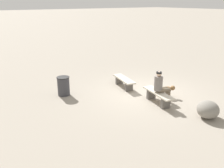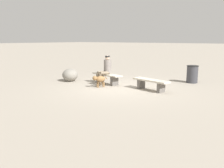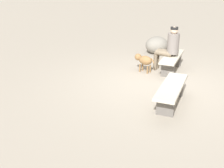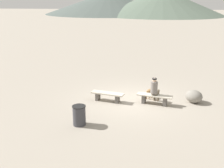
{
  "view_description": "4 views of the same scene",
  "coord_description": "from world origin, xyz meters",
  "px_view_note": "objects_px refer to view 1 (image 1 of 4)",
  "views": [
    {
      "loc": [
        7.27,
        -6.94,
        3.83
      ],
      "look_at": [
        -0.88,
        -1.19,
        0.42
      ],
      "focal_mm": 39.24,
      "sensor_mm": 36.0,
      "label": 1
    },
    {
      "loc": [
        -5.68,
        8.1,
        2.01
      ],
      "look_at": [
        -0.4,
        1.19,
        0.39
      ],
      "focal_mm": 39.03,
      "sensor_mm": 36.0,
      "label": 2
    },
    {
      "loc": [
        -6.5,
        -0.04,
        2.53
      ],
      "look_at": [
        -1.47,
        0.91,
        0.49
      ],
      "focal_mm": 42.96,
      "sensor_mm": 36.0,
      "label": 3
    },
    {
      "loc": [
        0.78,
        -12.49,
        4.82
      ],
      "look_at": [
        -1.07,
        0.46,
        0.64
      ],
      "focal_mm": 43.64,
      "sensor_mm": 36.0,
      "label": 4
    }
  ],
  "objects_px": {
    "dog": "(168,89)",
    "seated_person": "(161,85)",
    "bench_right": "(158,96)",
    "boulder": "(208,110)",
    "bench_left": "(124,81)",
    "trash_bin": "(64,86)"
  },
  "relations": [
    {
      "from": "boulder",
      "to": "bench_right",
      "type": "bearing_deg",
      "value": -165.33
    },
    {
      "from": "trash_bin",
      "to": "boulder",
      "type": "bearing_deg",
      "value": 33.04
    },
    {
      "from": "seated_person",
      "to": "boulder",
      "type": "height_order",
      "value": "seated_person"
    },
    {
      "from": "bench_left",
      "to": "boulder",
      "type": "xyz_separation_m",
      "value": [
        4.12,
        0.44,
        -0.01
      ]
    },
    {
      "from": "trash_bin",
      "to": "seated_person",
      "type": "bearing_deg",
      "value": 43.14
    },
    {
      "from": "bench_left",
      "to": "dog",
      "type": "bearing_deg",
      "value": 32.13
    },
    {
      "from": "bench_left",
      "to": "seated_person",
      "type": "relative_size",
      "value": 1.29
    },
    {
      "from": "bench_right",
      "to": "boulder",
      "type": "xyz_separation_m",
      "value": [
        1.87,
        0.49,
        -0.0
      ]
    },
    {
      "from": "dog",
      "to": "seated_person",
      "type": "bearing_deg",
      "value": -132.98
    },
    {
      "from": "bench_right",
      "to": "boulder",
      "type": "relative_size",
      "value": 2.06
    },
    {
      "from": "seated_person",
      "to": "dog",
      "type": "xyz_separation_m",
      "value": [
        -0.21,
        0.68,
        -0.38
      ]
    },
    {
      "from": "boulder",
      "to": "dog",
      "type": "bearing_deg",
      "value": 171.92
    },
    {
      "from": "bench_right",
      "to": "boulder",
      "type": "height_order",
      "value": "boulder"
    },
    {
      "from": "bench_right",
      "to": "dog",
      "type": "relative_size",
      "value": 2.88
    },
    {
      "from": "bench_right",
      "to": "dog",
      "type": "xyz_separation_m",
      "value": [
        -0.22,
        0.79,
        0.04
      ]
    },
    {
      "from": "bench_right",
      "to": "bench_left",
      "type": "bearing_deg",
      "value": -169.16
    },
    {
      "from": "bench_left",
      "to": "dog",
      "type": "distance_m",
      "value": 2.15
    },
    {
      "from": "bench_right",
      "to": "dog",
      "type": "distance_m",
      "value": 0.82
    },
    {
      "from": "bench_right",
      "to": "seated_person",
      "type": "distance_m",
      "value": 0.44
    },
    {
      "from": "dog",
      "to": "boulder",
      "type": "xyz_separation_m",
      "value": [
        2.09,
        -0.3,
        -0.05
      ]
    },
    {
      "from": "dog",
      "to": "boulder",
      "type": "relative_size",
      "value": 0.72
    },
    {
      "from": "seated_person",
      "to": "dog",
      "type": "relative_size",
      "value": 2.18
    }
  ]
}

